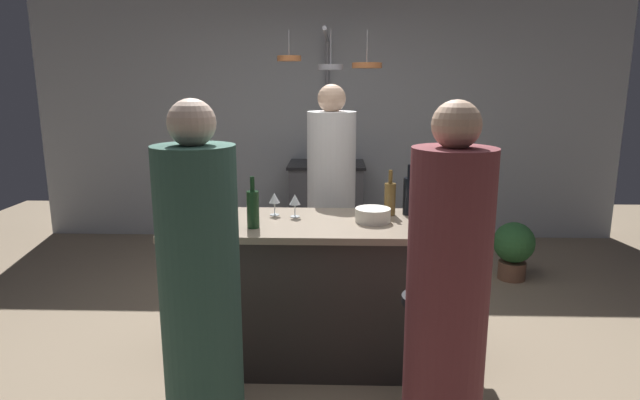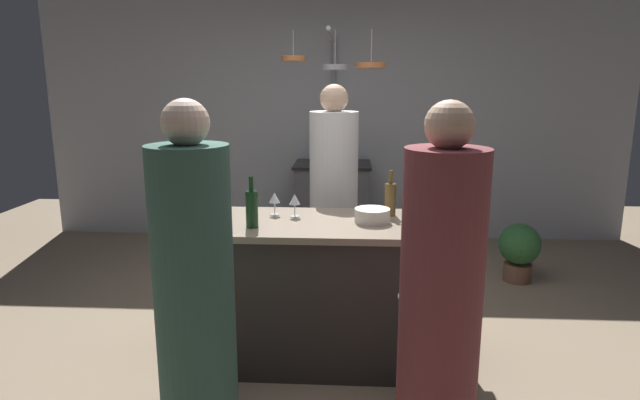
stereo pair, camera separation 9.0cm
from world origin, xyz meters
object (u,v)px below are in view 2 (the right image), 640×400
(wine_bottle_rose, at_px, (189,198))
(wine_bottle_red, at_px, (252,208))
(wine_bottle_dark, at_px, (409,196))
(mixing_bowl_ceramic, at_px, (372,215))
(stove_range, at_px, (332,204))
(mixing_bowl_steel, at_px, (441,220))
(bar_stool_right, at_px, (422,353))
(pepper_mill, at_px, (188,210))
(guest_right, at_px, (440,311))
(wine_glass_by_chef, at_px, (275,199))
(wine_glass_near_right_guest, at_px, (295,201))
(bar_stool_left, at_px, (208,347))
(wine_bottle_amber, at_px, (390,198))
(potted_plant, at_px, (519,249))
(chef, at_px, (334,208))
(wine_bottle_green, at_px, (225,198))
(guest_left, at_px, (195,303))

(wine_bottle_rose, height_order, wine_bottle_red, wine_bottle_rose)
(wine_bottle_dark, xyz_separation_m, mixing_bowl_ceramic, (-0.24, -0.18, -0.08))
(stove_range, distance_m, wine_bottle_rose, 2.60)
(mixing_bowl_ceramic, xyz_separation_m, mixing_bowl_steel, (0.40, -0.05, -0.01))
(bar_stool_right, bearing_deg, pepper_mill, 161.79)
(wine_bottle_red, bearing_deg, guest_right, -41.03)
(guest_right, distance_m, wine_glass_by_chef, 1.44)
(guest_right, distance_m, wine_glass_near_right_guest, 1.33)
(bar_stool_right, bearing_deg, bar_stool_left, 180.00)
(pepper_mill, distance_m, wine_bottle_amber, 1.24)
(potted_plant, bearing_deg, wine_bottle_rose, -150.55)
(mixing_bowl_ceramic, bearing_deg, wine_glass_by_chef, 167.20)
(chef, xyz_separation_m, wine_bottle_rose, (-0.87, -0.77, 0.23))
(wine_bottle_green, relative_size, wine_bottle_rose, 0.93)
(stove_range, bearing_deg, wine_glass_near_right_guest, -93.79)
(potted_plant, height_order, mixing_bowl_ceramic, mixing_bowl_ceramic)
(potted_plant, height_order, wine_bottle_rose, wine_bottle_rose)
(guest_right, distance_m, pepper_mill, 1.56)
(wine_bottle_green, distance_m, wine_glass_near_right_guest, 0.44)
(mixing_bowl_ceramic, bearing_deg, mixing_bowl_steel, -7.23)
(guest_right, distance_m, mixing_bowl_ceramic, 1.04)
(wine_glass_near_right_guest, distance_m, mixing_bowl_steel, 0.90)
(wine_bottle_rose, bearing_deg, wine_bottle_dark, 6.09)
(wine_bottle_green, height_order, mixing_bowl_ceramic, wine_bottle_green)
(guest_left, height_order, mixing_bowl_ceramic, guest_left)
(bar_stool_left, bearing_deg, pepper_mill, 115.19)
(wine_bottle_red, distance_m, wine_bottle_amber, 0.89)
(potted_plant, height_order, wine_glass_near_right_guest, wine_glass_near_right_guest)
(guest_left, bearing_deg, wine_bottle_amber, 50.74)
(chef, height_order, bar_stool_right, chef)
(chef, bearing_deg, mixing_bowl_steel, -52.28)
(wine_glass_near_right_guest, xyz_separation_m, mixing_bowl_steel, (0.88, -0.15, -0.08))
(wine_glass_near_right_guest, bearing_deg, wine_glass_by_chef, 162.49)
(potted_plant, bearing_deg, guest_left, -131.98)
(bar_stool_right, relative_size, wine_bottle_amber, 2.35)
(chef, relative_size, wine_bottle_amber, 5.93)
(wine_bottle_green, xyz_separation_m, wine_bottle_rose, (-0.21, -0.07, 0.01))
(mixing_bowl_ceramic, relative_size, mixing_bowl_steel, 1.20)
(bar_stool_right, height_order, bar_stool_left, same)
(wine_bottle_rose, bearing_deg, guest_left, -72.53)
(mixing_bowl_steel, bearing_deg, mixing_bowl_ceramic, 172.77)
(guest_right, height_order, wine_bottle_red, guest_right)
(stove_range, xyz_separation_m, guest_left, (-0.49, -3.41, 0.33))
(bar_stool_right, relative_size, mixing_bowl_steel, 3.83)
(bar_stool_right, height_order, wine_bottle_green, wine_bottle_green)
(bar_stool_left, bearing_deg, bar_stool_right, 0.00)
(mixing_bowl_steel, bearing_deg, wine_bottle_amber, 141.74)
(potted_plant, distance_m, wine_bottle_rose, 2.95)
(potted_plant, height_order, mixing_bowl_steel, mixing_bowl_steel)
(wine_bottle_amber, distance_m, wine_glass_by_chef, 0.73)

